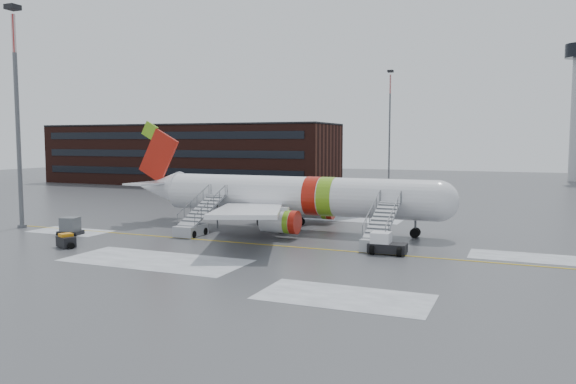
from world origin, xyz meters
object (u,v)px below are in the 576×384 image
at_px(pushback_tug, 385,244).
at_px(airstair_fwd, 378,236).
at_px(airliner, 287,196).
at_px(uld_container, 70,227).
at_px(airstair_aft, 195,224).
at_px(light_mast_near, 17,113).
at_px(baggage_tractor, 66,241).

bearing_deg(pushback_tug, airstair_fwd, 118.10).
distance_m(airliner, uld_container, 21.19).
xyz_separation_m(airstair_aft, uld_container, (-10.95, -4.73, -0.27)).
bearing_deg(uld_container, airstair_fwd, 9.34).
bearing_deg(light_mast_near, airstair_fwd, 4.97).
height_order(airliner, airstair_fwd, airliner).
xyz_separation_m(airliner, airstair_aft, (-6.80, -6.54, -2.35)).
bearing_deg(uld_container, light_mast_near, 169.07).
xyz_separation_m(airstair_aft, light_mast_near, (-18.92, -3.19, 10.69)).
bearing_deg(airstair_aft, airstair_fwd, 0.00).
bearing_deg(light_mast_near, airliner, 20.72).
bearing_deg(airliner, airstair_fwd, -30.63).
distance_m(airstair_aft, baggage_tractor, 11.78).
distance_m(airstair_fwd, baggage_tractor, 26.31).
height_order(uld_container, baggage_tractor, uld_container).
relative_size(uld_container, light_mast_near, 0.10).
height_order(airliner, airstair_aft, airliner).
relative_size(airliner, light_mast_near, 1.55).
bearing_deg(light_mast_near, airstair_aft, 9.58).
bearing_deg(airstair_aft, light_mast_near, -170.42).
xyz_separation_m(airstair_fwd, airstair_aft, (-17.84, 0.00, 0.00)).
height_order(airstair_fwd, airstair_aft, same).
distance_m(airstair_fwd, light_mast_near, 38.41).
height_order(airliner, baggage_tractor, airliner).
bearing_deg(baggage_tractor, airliner, 50.56).
relative_size(pushback_tug, uld_container, 1.30).
bearing_deg(airstair_aft, pushback_tug, -5.81).
height_order(airstair_aft, pushback_tug, airstair_aft).
relative_size(airliner, airstair_fwd, 4.55).
relative_size(airstair_fwd, baggage_tractor, 3.16).
xyz_separation_m(pushback_tug, baggage_tractor, (-25.46, -7.83, -0.25)).
bearing_deg(airstair_aft, uld_container, -156.63).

